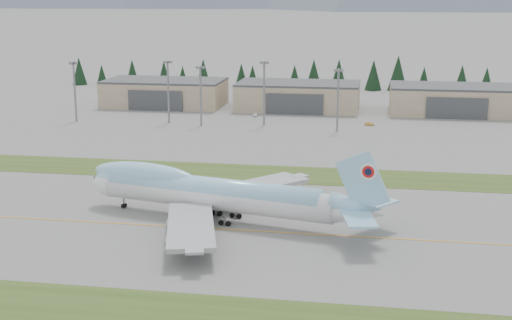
% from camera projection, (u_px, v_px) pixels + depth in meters
% --- Properties ---
extents(ground, '(7000.00, 7000.00, 0.00)m').
position_uv_depth(ground, '(290.00, 233.00, 138.26)').
color(ground, slate).
rests_on(ground, ground).
extents(grass_strip_near, '(400.00, 14.00, 0.08)m').
position_uv_depth(grass_strip_near, '(258.00, 319.00, 101.79)').
color(grass_strip_near, '#334C1B').
rests_on(grass_strip_near, ground).
extents(grass_strip_far, '(400.00, 18.00, 0.08)m').
position_uv_depth(grass_strip_far, '(311.00, 176.00, 181.44)').
color(grass_strip_far, '#334C1B').
rests_on(grass_strip_far, ground).
extents(taxiway_line_main, '(400.00, 0.40, 0.02)m').
position_uv_depth(taxiway_line_main, '(290.00, 233.00, 138.26)').
color(taxiway_line_main, orange).
rests_on(taxiway_line_main, ground).
extents(boeing_747_freighter, '(66.13, 55.47, 17.36)m').
position_uv_depth(boeing_747_freighter, '(213.00, 193.00, 145.08)').
color(boeing_747_freighter, white).
rests_on(boeing_747_freighter, ground).
extents(hangar_left, '(48.00, 26.60, 10.80)m').
position_uv_depth(hangar_left, '(165.00, 93.00, 292.23)').
color(hangar_left, gray).
rests_on(hangar_left, ground).
extents(hangar_center, '(48.00, 26.60, 10.80)m').
position_uv_depth(hangar_center, '(298.00, 96.00, 283.30)').
color(hangar_center, gray).
rests_on(hangar_center, ground).
extents(hangar_right, '(48.00, 26.60, 10.80)m').
position_uv_depth(hangar_right, '(453.00, 100.00, 273.56)').
color(hangar_right, gray).
rests_on(hangar_right, ground).
extents(floodlight_masts, '(97.37, 9.68, 22.30)m').
position_uv_depth(floodlight_masts, '(207.00, 82.00, 247.51)').
color(floodlight_masts, slate).
rests_on(floodlight_masts, ground).
extents(service_vehicle_a, '(2.06, 3.89, 1.26)m').
position_uv_depth(service_vehicle_a, '(255.00, 116.00, 267.98)').
color(service_vehicle_a, white).
rests_on(service_vehicle_a, ground).
extents(service_vehicle_b, '(3.60, 2.07, 1.12)m').
position_uv_depth(service_vehicle_b, '(369.00, 125.00, 249.95)').
color(service_vehicle_b, '#BD852F').
rests_on(service_vehicle_b, ground).
extents(conifer_belt, '(273.40, 13.72, 16.81)m').
position_uv_depth(conifer_belt, '(347.00, 76.00, 339.17)').
color(conifer_belt, black).
rests_on(conifer_belt, ground).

